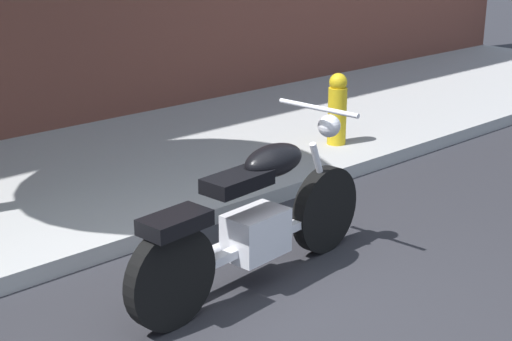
% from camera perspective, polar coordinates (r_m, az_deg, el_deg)
% --- Properties ---
extents(ground_plane, '(60.00, 60.00, 0.00)m').
position_cam_1_polar(ground_plane, '(4.89, 0.83, -11.64)').
color(ground_plane, '#28282D').
extents(sidewalk, '(20.03, 3.16, 0.14)m').
position_cam_1_polar(sidewalk, '(7.22, -16.23, -1.55)').
color(sidewalk, '#A3A3A3').
rests_on(sidewalk, ground).
extents(motorcycle, '(2.23, 0.70, 1.17)m').
position_cam_1_polar(motorcycle, '(5.21, -0.06, -3.73)').
color(motorcycle, black).
rests_on(motorcycle, ground).
extents(fire_hydrant, '(0.20, 0.20, 0.91)m').
position_cam_1_polar(fire_hydrant, '(8.12, 6.09, 4.15)').
color(fire_hydrant, gold).
rests_on(fire_hydrant, ground).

